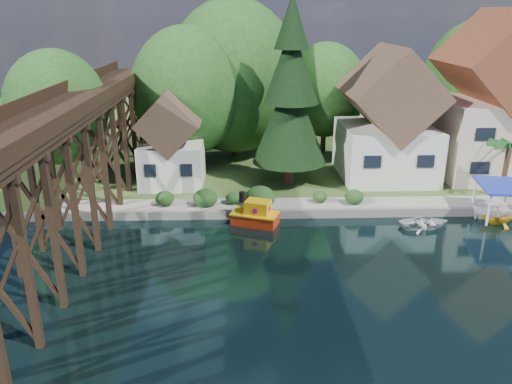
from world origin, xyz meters
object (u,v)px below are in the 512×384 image
shed (171,145)px  boat_yellow (499,215)px  boat_white_a (425,222)px  boat_canopy (498,205)px  tugboat (256,215)px  house_center (492,107)px  conifer (290,96)px  trestle_bridge (70,159)px  palm_tree (509,146)px  house_left (387,123)px

shed → boat_yellow: (23.57, -7.98, -3.17)m
boat_white_a → boat_canopy: bearing=-86.9°
tugboat → boat_white_a: 11.68m
shed → boat_yellow: bearing=-18.7°
boat_canopy → house_center: bearing=70.8°
house_center → conifer: bearing=-173.3°
shed → conifer: (9.61, -0.04, 3.86)m
tugboat → trestle_bridge: bearing=-171.4°
trestle_bridge → boat_white_a: size_ratio=12.88×
palm_tree → boat_canopy: size_ratio=1.01×
palm_tree → house_left: bearing=145.9°
house_center → palm_tree: bearing=-101.3°
conifer → trestle_bridge: bearing=-147.5°
tugboat → boat_yellow: tugboat is taller
tugboat → boat_yellow: (16.95, -0.42, -0.03)m
house_center → boat_canopy: size_ratio=3.09×
trestle_bridge → conifer: (14.61, 9.29, 2.34)m
house_center → boat_white_a: 14.87m
trestle_bridge → boat_yellow: (28.57, 1.35, -4.69)m
palm_tree → boat_canopy: palm_tree is taller
palm_tree → house_center: bearing=78.7°
conifer → palm_tree: bearing=-13.1°
boat_canopy → boat_white_a: bearing=-169.0°
shed → boat_white_a: bearing=-24.7°
house_left → shed: house_left is taller
trestle_bridge → shed: 10.69m
house_left → conifer: conifer is taller
boat_canopy → tugboat: bearing=-179.2°
boat_white_a → boat_canopy: boat_canopy is taller
house_left → tugboat: 15.21m
trestle_bridge → shed: bearing=61.8°
tugboat → boat_white_a: (11.64, -0.83, -0.34)m
tugboat → boat_canopy: bearing=0.8°
tugboat → boat_canopy: 17.14m
house_left → conifer: bearing=-169.6°
house_left → palm_tree: size_ratio=2.43×
tugboat → boat_yellow: bearing=-1.4°
trestle_bridge → boat_white_a: 23.81m
shed → tugboat: bearing=-48.8°
house_center → conifer: conifer is taller
boat_canopy → boat_yellow: (-0.18, -0.66, -0.47)m
trestle_bridge → tugboat: size_ratio=12.26×
palm_tree → boat_canopy: bearing=-120.6°
shed → conifer: bearing=-0.2°
conifer → boat_yellow: (13.96, -7.94, -7.03)m
tugboat → boat_yellow: 16.96m
trestle_bridge → shed: size_ratio=5.63×
house_center → boat_canopy: house_center is taller
house_center → boat_yellow: size_ratio=5.54×
boat_white_a → conifer: bearing=38.1°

